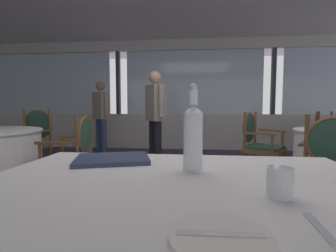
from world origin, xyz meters
The scene contains 15 objects.
ground_plane centered at (0.00, 0.00, 0.00)m, with size 15.19×15.19×0.00m, color #47384C.
window_wall_far centered at (0.00, 3.61, 1.05)m, with size 11.68×0.14×2.62m.
side_plate centered at (0.07, -1.92, 0.77)m, with size 0.21×0.21×0.01m, color silver.
butter_knife centered at (0.07, -1.92, 0.77)m, with size 0.17×0.02×0.00m, color silver.
dinner_fork centered at (0.29, -1.88, 0.77)m, with size 0.19×0.02×0.00m, color silver.
water_bottle centered at (0.02, -1.40, 0.91)m, with size 0.08×0.08×0.35m.
water_tumbler centered at (0.26, -1.67, 0.81)m, with size 0.07×0.07×0.09m, color white.
menu_book centered at (-0.37, -1.26, 0.77)m, with size 0.34×0.25×0.02m, color #2D3856.
dining_chair_0_0 centered at (-2.43, 1.15, 0.57)m, with size 0.56×0.50×0.99m.
dining_chair_0_3 centered at (-1.28, 0.17, 0.54)m, with size 0.50×0.56×0.93m.
dining_chair_1_0 centered at (0.89, 1.04, 0.56)m, with size 0.63×0.65×0.96m.
dining_chair_1_1 centered at (1.18, -0.25, 0.57)m, with size 0.65×0.63×0.96m.
dining_chair_2_3 centered at (2.50, 2.58, 0.54)m, with size 0.63×0.65×0.94m.
diner_person_0 centered at (-1.97, 2.74, 0.88)m, with size 0.44×0.38×1.57m.
diner_person_1 centered at (-0.63, 1.71, 0.92)m, with size 0.37×0.45×1.62m.
Camera 1 is at (0.02, -2.39, 1.02)m, focal length 26.38 mm.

